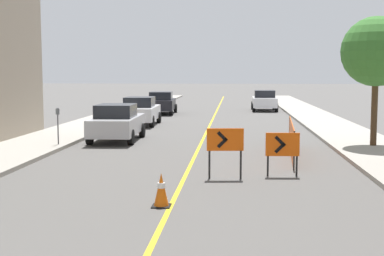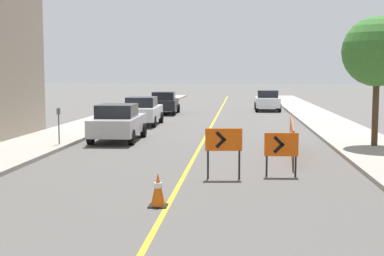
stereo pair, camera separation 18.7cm
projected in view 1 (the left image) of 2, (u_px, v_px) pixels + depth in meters
lane_stripe at (211, 123)px, 31.36m from camera, size 0.12×70.83×0.01m
sidewalk_left at (101, 121)px, 31.88m from camera, size 2.92×70.83×0.14m
sidewalk_right at (325, 123)px, 30.83m from camera, size 2.92×70.83×0.14m
traffic_cone_third at (161, 190)px, 11.69m from camera, size 0.41×0.41×0.75m
arrow_barricade_primary at (225, 142)px, 14.69m from camera, size 1.02×0.16×1.41m
arrow_barricade_secondary at (282, 146)px, 15.06m from camera, size 0.95×0.12×1.25m
safety_mesh_fence at (292, 140)px, 18.74m from camera, size 0.46×5.51×1.19m
parked_car_curb_near at (117, 122)px, 22.99m from camera, size 1.95×4.35×1.59m
parked_car_curb_mid at (140, 111)px, 29.96m from camera, size 1.95×4.35×1.59m
parked_car_curb_far at (161, 103)px, 38.09m from camera, size 2.03×4.39×1.59m
parked_car_opposite_side at (264, 100)px, 41.43m from camera, size 1.94×4.32×1.59m
parking_meter_far_curb at (58, 119)px, 20.78m from camera, size 0.12×0.11×1.45m
street_tree_right_near at (376, 52)px, 20.27m from camera, size 2.66×2.66×4.93m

